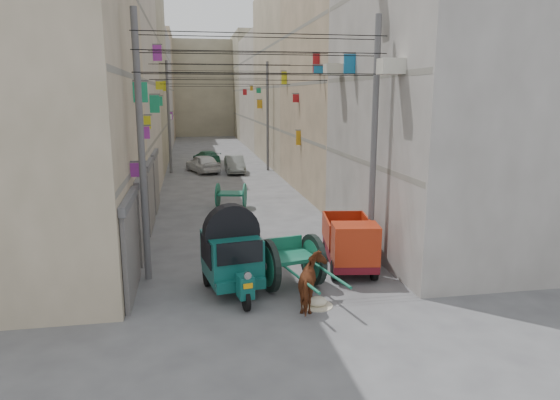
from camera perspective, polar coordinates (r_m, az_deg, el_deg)
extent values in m
plane|color=#4B4B4D|center=(10.93, 2.93, -18.78)|extent=(140.00, 140.00, 0.00)
cube|color=gray|center=(17.42, -16.55, 3.55)|extent=(0.25, 9.80, 0.18)
cube|color=gray|center=(17.27, -17.15, 13.44)|extent=(0.25, 9.80, 0.18)
cube|color=#BAAE9F|center=(28.74, -22.43, 11.84)|extent=(8.00, 12.00, 12.00)
cube|color=gray|center=(28.31, -14.24, 6.70)|extent=(0.25, 11.76, 0.18)
cube|color=gray|center=(28.22, -14.55, 12.77)|extent=(0.25, 11.76, 0.18)
cube|color=gray|center=(28.45, -14.88, 18.81)|extent=(0.25, 11.76, 0.18)
cube|color=#ADA588|center=(41.58, -18.81, 13.22)|extent=(8.00, 14.00, 14.00)
cube|color=gray|center=(41.26, -13.07, 8.26)|extent=(0.25, 13.72, 0.18)
cube|color=gray|center=(41.20, -13.27, 12.43)|extent=(0.25, 13.72, 0.18)
cube|color=gray|center=(41.35, -13.47, 16.58)|extent=(0.25, 13.72, 0.18)
cube|color=#A8A39D|center=(55.45, -16.64, 11.72)|extent=(8.00, 14.00, 11.80)
cube|color=gray|center=(55.23, -12.42, 9.13)|extent=(0.25, 13.72, 0.18)
cube|color=gray|center=(55.19, -12.57, 12.24)|extent=(0.25, 13.72, 0.18)
cube|color=gray|center=(55.30, -12.71, 15.34)|extent=(0.25, 13.72, 0.18)
cube|color=tan|center=(68.41, -15.52, 12.43)|extent=(8.00, 12.00, 13.50)
cube|color=gray|center=(68.22, -12.06, 9.61)|extent=(0.25, 11.76, 0.18)
cube|color=gray|center=(68.18, -12.17, 12.13)|extent=(0.25, 11.76, 0.18)
cube|color=gray|center=(68.27, -12.28, 14.64)|extent=(0.25, 11.76, 0.18)
cube|color=#A8A39D|center=(19.97, 21.07, 13.76)|extent=(8.00, 10.00, 13.00)
cube|color=gray|center=(18.43, 9.89, 4.29)|extent=(0.25, 9.80, 0.18)
cube|color=gray|center=(18.29, 10.23, 13.65)|extent=(0.25, 9.80, 0.18)
cube|color=tan|center=(29.94, 9.87, 12.51)|extent=(8.00, 12.00, 12.00)
cube|color=gray|center=(28.95, 2.38, 7.15)|extent=(0.25, 11.76, 0.18)
cube|color=gray|center=(28.86, 2.43, 13.10)|extent=(0.25, 11.76, 0.18)
cube|color=gray|center=(29.08, 2.49, 19.02)|extent=(0.25, 11.76, 0.18)
cube|color=#BBA98E|center=(42.42, 3.74, 13.76)|extent=(8.00, 14.00, 14.00)
cube|color=gray|center=(41.70, -1.57, 8.59)|extent=(0.25, 13.72, 0.18)
cube|color=gray|center=(41.64, -1.59, 12.72)|extent=(0.25, 13.72, 0.18)
cube|color=gray|center=(41.79, -1.62, 16.84)|extent=(0.25, 13.72, 0.18)
cube|color=#BAAE9F|center=(56.09, 0.20, 12.19)|extent=(8.00, 14.00, 11.80)
cube|color=gray|center=(55.56, -3.79, 9.39)|extent=(0.25, 13.72, 0.18)
cube|color=gray|center=(55.51, -3.84, 12.48)|extent=(0.25, 13.72, 0.18)
cube|color=gray|center=(55.63, -3.88, 15.57)|extent=(0.25, 13.72, 0.18)
cube|color=#ADA588|center=(68.92, -1.81, 12.83)|extent=(8.00, 12.00, 13.50)
cube|color=gray|center=(68.48, -5.06, 9.83)|extent=(0.25, 11.76, 0.18)
cube|color=gray|center=(68.44, -5.10, 12.34)|extent=(0.25, 11.76, 0.18)
cube|color=gray|center=(68.54, -5.15, 14.85)|extent=(0.25, 11.76, 0.18)
cube|color=#ADA588|center=(75.19, -8.81, 12.43)|extent=(22.00, 10.00, 13.00)
cube|color=#48484D|center=(14.69, -16.63, -5.55)|extent=(0.12, 3.00, 2.60)
cube|color=#565658|center=(14.33, -16.89, -0.01)|extent=(0.18, 3.20, 0.25)
cube|color=#48484D|center=(18.24, -15.41, -2.12)|extent=(0.12, 3.00, 2.60)
cube|color=#565658|center=(17.95, -15.60, 2.38)|extent=(0.18, 3.20, 0.25)
cube|color=#48484D|center=(21.84, -14.60, 0.20)|extent=(0.12, 3.00, 2.60)
cube|color=#565658|center=(21.60, -14.75, 3.97)|extent=(0.18, 3.20, 0.25)
cube|color=#48484D|center=(25.57, -14.00, 1.89)|extent=(0.12, 3.00, 2.60)
cube|color=#565658|center=(25.36, -14.12, 5.12)|extent=(0.18, 3.20, 0.25)
cube|color=#1A905F|center=(43.84, -2.46, 12.38)|extent=(0.38, 0.08, 0.41)
cube|color=purple|center=(50.82, -12.32, 9.39)|extent=(0.27, 0.08, 0.71)
cube|color=purple|center=(15.81, -15.94, 3.34)|extent=(0.44, 0.08, 0.42)
cube|color=#1A905F|center=(25.00, -14.14, 10.60)|extent=(0.45, 0.08, 0.84)
cube|color=#A6161A|center=(54.36, -4.04, 12.19)|extent=(0.41, 0.08, 0.59)
cube|color=purple|center=(19.03, -15.25, 7.44)|extent=(0.38, 0.08, 0.44)
cube|color=orange|center=(43.11, -2.35, 10.90)|extent=(0.43, 0.08, 0.72)
cube|color=orange|center=(49.14, -3.28, 12.63)|extent=(0.28, 0.08, 0.44)
cube|color=purple|center=(29.28, -13.85, 16.00)|extent=(0.48, 0.08, 0.84)
cube|color=silver|center=(47.29, -12.44, 9.28)|extent=(0.31, 0.08, 0.44)
cube|color=#A6161A|center=(28.81, 1.82, 11.54)|extent=(0.35, 0.08, 0.45)
cube|color=#C8C716|center=(32.38, 0.47, 13.76)|extent=(0.34, 0.08, 0.79)
cube|color=#C8C716|center=(21.26, -14.93, 8.57)|extent=(0.28, 0.08, 0.52)
cube|color=#C8C716|center=(38.81, -13.06, 12.58)|extent=(0.28, 0.08, 0.74)
cube|color=orange|center=(28.42, 2.10, 7.11)|extent=(0.26, 0.08, 0.80)
cube|color=#C8C716|center=(19.51, 8.02, 15.04)|extent=(0.34, 0.08, 0.55)
cube|color=#1A905F|center=(17.77, -15.67, 11.77)|extent=(0.47, 0.08, 0.67)
cube|color=#C8C716|center=(30.35, -13.64, 12.60)|extent=(0.40, 0.08, 0.47)
cube|color=#1A905F|center=(30.86, -13.58, 10.93)|extent=(0.32, 0.08, 0.55)
cube|color=#16679A|center=(23.68, 4.45, 14.62)|extent=(0.47, 0.08, 0.35)
cube|color=#A6161A|center=(24.53, 4.14, 15.34)|extent=(0.32, 0.08, 0.89)
cube|color=#16679A|center=(19.42, 7.95, 15.17)|extent=(0.44, 0.08, 0.69)
cube|color=#16679A|center=(15.48, -17.05, 1.78)|extent=(0.10, 3.20, 0.80)
cube|color=#1A905F|center=(24.36, -14.67, 5.42)|extent=(0.10, 3.20, 0.80)
cube|color=orange|center=(36.29, -13.31, 7.48)|extent=(0.10, 3.20, 0.80)
cube|color=silver|center=(48.25, -12.62, 8.52)|extent=(0.10, 3.20, 0.80)
cube|color=purple|center=(16.59, 12.03, 2.69)|extent=(0.10, 3.20, 0.80)
cube|color=#1A905F|center=(25.08, 4.25, 5.94)|extent=(0.10, 3.20, 0.80)
cube|color=#16679A|center=(36.78, -0.46, 7.85)|extent=(0.10, 3.20, 0.80)
cube|color=silver|center=(48.62, -2.91, 8.81)|extent=(0.10, 3.20, 0.80)
cube|color=beige|center=(15.33, 12.57, 14.69)|extent=(0.70, 0.55, 0.45)
cube|color=beige|center=(21.01, 6.09, 14.60)|extent=(0.70, 0.55, 0.45)
cylinder|color=#565658|center=(15.29, -15.56, 5.54)|extent=(0.20, 0.20, 8.00)
cylinder|color=#565658|center=(16.30, 10.67, 6.13)|extent=(0.20, 0.20, 8.00)
cylinder|color=#565658|center=(37.21, -12.59, 9.16)|extent=(0.20, 0.20, 8.00)
cylinder|color=#565658|center=(37.63, -1.43, 9.46)|extent=(0.20, 0.20, 8.00)
cylinder|color=black|center=(14.83, -1.80, 14.29)|extent=(7.40, 0.02, 0.02)
cylinder|color=black|center=(14.86, -1.82, 16.60)|extent=(7.40, 0.02, 0.02)
cylinder|color=black|center=(14.91, -1.83, 18.51)|extent=(7.40, 0.02, 0.02)
cylinder|color=black|center=(15.82, -2.36, 14.13)|extent=(7.40, 0.02, 0.02)
cylinder|color=black|center=(15.85, -2.37, 16.30)|extent=(7.40, 0.02, 0.02)
cylinder|color=black|center=(15.90, -2.39, 18.10)|extent=(7.40, 0.02, 0.02)
cylinder|color=black|center=(21.27, -4.47, 13.52)|extent=(7.40, 0.02, 0.02)
cylinder|color=black|center=(21.30, -4.50, 15.13)|extent=(7.40, 0.02, 0.02)
cylinder|color=black|center=(21.33, -4.52, 16.47)|extent=(7.40, 0.02, 0.02)
cylinder|color=black|center=(29.24, -6.13, 13.03)|extent=(7.40, 0.02, 0.02)
cylinder|color=black|center=(29.26, -6.15, 14.20)|extent=(7.40, 0.02, 0.02)
cylinder|color=black|center=(29.28, -6.17, 15.18)|extent=(7.40, 0.02, 0.02)
cylinder|color=black|center=(37.22, -7.07, 12.74)|extent=(7.40, 0.02, 0.02)
cylinder|color=black|center=(37.23, -7.09, 13.66)|extent=(7.40, 0.02, 0.02)
cylinder|color=black|center=(37.25, -7.11, 14.43)|extent=(7.40, 0.02, 0.02)
cylinder|color=black|center=(13.39, -3.91, -11.30)|extent=(0.23, 0.63, 0.62)
cylinder|color=black|center=(15.16, -8.34, -8.58)|extent=(0.23, 0.63, 0.62)
cylinder|color=black|center=(15.42, -3.88, -8.11)|extent=(0.23, 0.63, 0.62)
cube|color=#0D4C46|center=(14.60, -5.48, -8.39)|extent=(1.71, 2.29, 0.31)
cube|color=#0D4C46|center=(13.31, -4.00, -9.81)|extent=(0.46, 0.55, 0.61)
cylinder|color=silver|center=(12.94, -3.71, -8.62)|extent=(0.20, 0.09, 0.20)
cube|color=orange|center=(13.02, -3.67, -9.79)|extent=(0.24, 0.07, 0.13)
cube|color=#0D4C46|center=(14.45, -5.59, -5.98)|extent=(1.72, 2.09, 1.05)
cube|color=black|center=(13.48, -4.60, -6.05)|extent=(1.26, 0.27, 0.61)
cube|color=black|center=(14.26, -8.45, -5.82)|extent=(0.26, 1.31, 0.72)
cube|color=black|center=(14.60, -2.82, -5.29)|extent=(0.26, 1.31, 0.72)
cube|color=white|center=(13.72, -4.50, -9.38)|extent=(1.37, 0.28, 0.07)
cylinder|color=black|center=(14.48, -1.30, -7.51)|extent=(0.50, 1.54, 1.54)
cylinder|color=#145B43|center=(14.48, -1.30, -7.51)|extent=(0.45, 1.21, 1.20)
cylinder|color=#565658|center=(14.48, -1.30, -7.51)|extent=(0.28, 0.25, 0.20)
cylinder|color=black|center=(15.03, 3.80, -6.79)|extent=(0.50, 1.54, 1.54)
cylinder|color=#145B43|center=(15.03, 3.80, -6.79)|extent=(0.45, 1.21, 1.20)
cylinder|color=#565658|center=(15.03, 3.80, -6.79)|extent=(0.28, 0.25, 0.20)
cylinder|color=#565658|center=(14.74, 1.30, -7.15)|extent=(1.47, 0.41, 0.09)
cube|color=#145B43|center=(14.68, 1.31, -6.42)|extent=(1.39, 1.43, 0.11)
cube|color=#145B43|center=(15.08, 0.45, -4.95)|extent=(1.14, 0.34, 0.38)
cylinder|color=#145B43|center=(13.36, 2.02, -8.71)|extent=(0.63, 2.48, 0.08)
cylinder|color=#145B43|center=(13.73, 5.38, -8.18)|extent=(0.63, 2.48, 0.08)
cylinder|color=black|center=(15.52, 6.21, -8.01)|extent=(0.26, 0.64, 0.62)
cylinder|color=black|center=(17.48, 5.30, -5.70)|extent=(0.26, 0.64, 0.62)
cylinder|color=black|center=(15.73, 10.70, -7.88)|extent=(0.26, 0.64, 0.62)
cylinder|color=black|center=(17.66, 9.29, -5.62)|extent=(0.26, 0.64, 0.62)
cube|color=#590C16|center=(16.52, 7.87, -6.06)|extent=(1.83, 3.30, 0.33)
cube|color=#9A250E|center=(15.30, 8.60, -4.94)|extent=(1.51, 1.19, 1.18)
cube|color=black|center=(14.85, 8.91, -5.08)|extent=(1.22, 0.24, 0.52)
cube|color=#590C16|center=(16.93, 7.61, -4.69)|extent=(1.72, 2.27, 0.11)
cube|color=#9A250E|center=(16.73, 5.31, -3.40)|extent=(0.37, 2.07, 0.80)
cube|color=#9A250E|center=(16.95, 9.96, -3.33)|extent=(0.37, 2.07, 0.80)
cube|color=#9A250E|center=(17.80, 7.14, -2.50)|extent=(1.41, 0.27, 0.80)
cylinder|color=#145B43|center=(25.29, -7.12, 0.51)|extent=(0.37, 1.25, 1.27)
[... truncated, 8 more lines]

